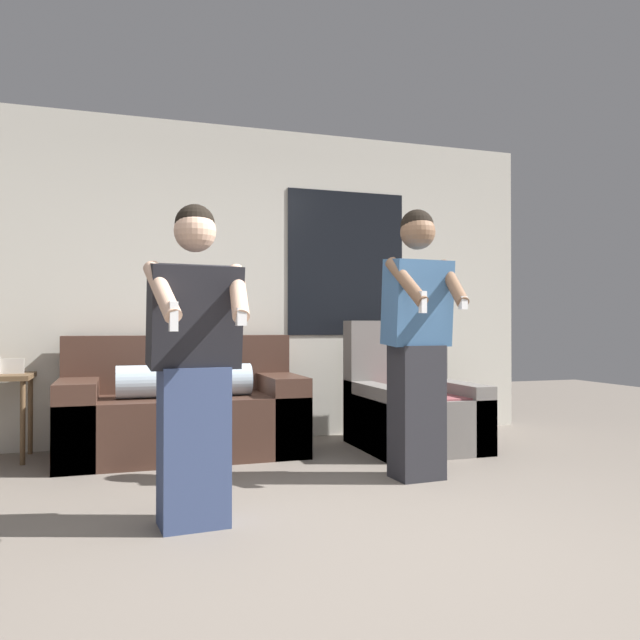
{
  "coord_description": "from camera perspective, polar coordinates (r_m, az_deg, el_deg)",
  "views": [
    {
      "loc": [
        -0.94,
        -2.42,
        0.98
      ],
      "look_at": [
        0.15,
        0.95,
        1.01
      ],
      "focal_mm": 35.0,
      "sensor_mm": 36.0,
      "label": 1
    }
  ],
  "objects": [
    {
      "name": "couch",
      "position": [
        4.92,
        -12.43,
        -8.21
      ],
      "size": [
        1.78,
        0.88,
        0.9
      ],
      "color": "#472D23",
      "rests_on": "ground_plane"
    },
    {
      "name": "ground_plane",
      "position": [
        2.77,
        3.39,
        -21.24
      ],
      "size": [
        14.0,
        14.0,
        0.0
      ],
      "primitive_type": "plane",
      "color": "slate"
    },
    {
      "name": "armchair",
      "position": [
        5.15,
        8.42,
        -7.99
      ],
      "size": [
        0.89,
        0.95,
        1.02
      ],
      "color": "slate",
      "rests_on": "ground_plane"
    },
    {
      "name": "person_right",
      "position": [
        4.05,
        8.9,
        -1.81
      ],
      "size": [
        0.47,
        0.49,
        1.73
      ],
      "color": "#28282D",
      "rests_on": "ground_plane"
    },
    {
      "name": "wall_back",
      "position": [
        5.43,
        -7.66,
        3.4
      ],
      "size": [
        5.53,
        0.07,
        2.7
      ],
      "color": "beige",
      "rests_on": "ground_plane"
    },
    {
      "name": "person_left",
      "position": [
        3.12,
        -11.42,
        -4.08
      ],
      "size": [
        0.5,
        0.5,
        1.58
      ],
      "color": "#384770",
      "rests_on": "ground_plane"
    }
  ]
}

